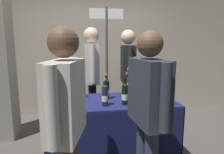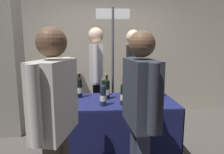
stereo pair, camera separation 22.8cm
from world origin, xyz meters
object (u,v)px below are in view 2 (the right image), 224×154
wine_glass_mid (156,93)px  wine_glass_near_taster (106,89)px  vendor_presenter (133,71)px  booth_signpost (113,52)px  taster_foreground_right (140,106)px  tasting_table (112,119)px  display_bottle_0 (79,87)px  flower_vase (130,88)px  wine_glass_near_vendor (60,99)px  concrete_pillar (5,36)px  featured_wine_bottle (144,88)px

wine_glass_mid → wine_glass_near_taster: bearing=153.9°
vendor_presenter → booth_signpost: (-0.31, 0.37, 0.31)m
wine_glass_mid → taster_foreground_right: (-0.36, -0.75, 0.08)m
tasting_table → display_bottle_0: (-0.42, 0.16, 0.39)m
flower_vase → taster_foreground_right: (-0.06, -0.93, 0.06)m
wine_glass_near_vendor → wine_glass_near_taster: 0.71m
wine_glass_near_vendor → taster_foreground_right: bearing=-36.3°
wine_glass_near_taster → wine_glass_near_vendor: bearing=-138.7°
wine_glass_near_taster → vendor_presenter: bearing=52.1°
concrete_pillar → wine_glass_near_taster: size_ratio=24.01×
featured_wine_bottle → taster_foreground_right: bearing=-104.3°
vendor_presenter → taster_foreground_right: 1.67m
concrete_pillar → wine_glass_near_vendor: size_ratio=24.35×
tasting_table → taster_foreground_right: taster_foreground_right is taller
display_bottle_0 → wine_glass_near_vendor: 0.43m
wine_glass_near_vendor → wine_glass_near_taster: (0.53, 0.47, -0.00)m
booth_signpost → wine_glass_mid: bearing=-70.4°
tasting_table → flower_vase: 0.46m
taster_foreground_right → booth_signpost: 2.07m
wine_glass_near_taster → flower_vase: (0.32, -0.12, 0.03)m
wine_glass_near_taster → concrete_pillar: bearing=157.5°
tasting_table → featured_wine_bottle: size_ratio=5.13×
vendor_presenter → wine_glass_mid: bearing=14.1°
display_bottle_0 → wine_glass_near_vendor: bearing=-114.8°
wine_glass_near_vendor → wine_glass_near_taster: size_ratio=0.99×
wine_glass_near_vendor → wine_glass_mid: (1.15, 0.17, 0.01)m
wine_glass_mid → booth_signpost: 1.43m
flower_vase → vendor_presenter: size_ratio=0.23×
concrete_pillar → wine_glass_near_vendor: bearing=-47.2°
concrete_pillar → booth_signpost: (1.74, 0.32, -0.27)m
featured_wine_bottle → vendor_presenter: bearing=92.0°
taster_foreground_right → booth_signpost: bearing=-3.3°
flower_vase → vendor_presenter: bearing=77.9°
tasting_table → wine_glass_near_taster: bearing=105.0°
concrete_pillar → display_bottle_0: size_ratio=9.59×
featured_wine_bottle → flower_vase: size_ratio=0.77×
display_bottle_0 → wine_glass_near_vendor: display_bottle_0 is taller
wine_glass_mid → concrete_pillar: bearing=156.4°
wine_glass_near_vendor → wine_glass_mid: 1.16m
display_bottle_0 → vendor_presenter: bearing=39.7°
featured_wine_bottle → taster_foreground_right: taster_foreground_right is taller
wine_glass_near_vendor → flower_vase: size_ratio=0.33×
tasting_table → booth_signpost: size_ratio=0.74×
tasting_table → featured_wine_bottle: featured_wine_bottle is taller
display_bottle_0 → vendor_presenter: (0.83, 0.69, 0.10)m
wine_glass_near_taster → flower_vase: size_ratio=0.33×
concrete_pillar → flower_vase: bearing=-22.2°
wine_glass_near_taster → flower_vase: 0.34m
wine_glass_mid → taster_foreground_right: taster_foreground_right is taller
display_bottle_0 → featured_wine_bottle: bearing=-1.9°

